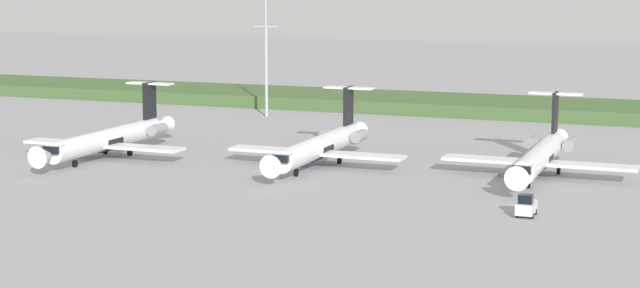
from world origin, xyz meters
TOP-DOWN VIEW (x-y plane):
  - ground_plane at (0.00, 30.00)m, footprint 500.00×500.00m
  - grass_berm at (0.00, 73.75)m, footprint 320.00×20.00m
  - regional_jet_second at (-28.75, 9.64)m, footprint 22.81×31.00m
  - regional_jet_third at (-0.58, 14.09)m, footprint 22.81×31.00m
  - regional_jet_fourth at (26.52, 17.06)m, footprint 22.81×31.00m
  - antenna_mast at (-26.29, 54.77)m, footprint 4.40×0.50m
  - baggage_tug at (28.70, -5.03)m, footprint 1.72×3.20m

SIDE VIEW (x-z plane):
  - ground_plane at x=0.00m, z-range 0.00..0.00m
  - baggage_tug at x=28.70m, z-range -0.15..2.15m
  - grass_berm at x=0.00m, z-range 0.00..2.23m
  - regional_jet_second at x=-28.75m, z-range -1.96..7.04m
  - regional_jet_third at x=-0.58m, z-range -1.96..7.04m
  - regional_jet_fourth at x=26.52m, z-range -1.96..7.04m
  - antenna_mast at x=-26.29m, z-range -2.01..21.59m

